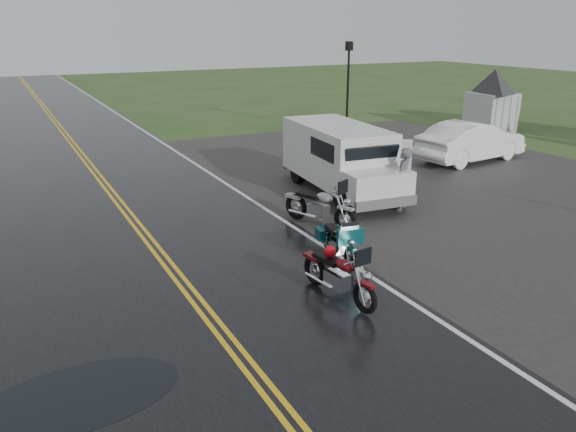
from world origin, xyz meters
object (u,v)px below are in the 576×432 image
object	(u,v)px
motorcycle_silver	(345,209)
van_white	(345,176)
visitor_center	(494,85)
motorcycle_red	(365,286)
lamp_post_far_right	(348,88)
motorcycle_teal	(351,250)
person_at_van	(402,180)
sedan_white	(471,142)

from	to	relation	value
motorcycle_silver	van_white	size ratio (longest dim) A/B	0.41
visitor_center	motorcycle_red	size ratio (longest dim) A/B	7.38
van_white	motorcycle_silver	bearing A→B (deg)	-116.26
visitor_center	motorcycle_silver	size ratio (longest dim) A/B	6.82
van_white	lamp_post_far_right	xyz separation A→B (m)	(7.11, 10.70, 1.18)
lamp_post_far_right	motorcycle_teal	bearing A→B (deg)	-122.94
visitor_center	lamp_post_far_right	bearing A→B (deg)	158.43
visitor_center	person_at_van	xyz separation A→B (m)	(-12.57, -8.51, -1.45)
motorcycle_silver	person_at_van	world-z (taller)	person_at_van
person_at_van	motorcycle_red	bearing A→B (deg)	8.84
van_white	person_at_van	world-z (taller)	van_white
motorcycle_red	person_at_van	xyz separation A→B (m)	(4.73, 4.86, 0.31)
visitor_center	motorcycle_teal	size ratio (longest dim) A/B	8.28
motorcycle_silver	person_at_van	xyz separation A→B (m)	(2.61, 0.92, 0.25)
motorcycle_silver	motorcycle_red	bearing A→B (deg)	-140.05
motorcycle_silver	sedan_white	distance (m)	10.33
motorcycle_teal	sedan_white	size ratio (longest dim) A/B	0.39
motorcycle_teal	van_white	bearing A→B (deg)	69.29
motorcycle_teal	van_white	size ratio (longest dim) A/B	0.33
van_white	person_at_van	distance (m)	1.78
sedan_white	lamp_post_far_right	size ratio (longest dim) A/B	1.06
motorcycle_teal	motorcycle_silver	bearing A→B (deg)	69.90
lamp_post_far_right	sedan_white	bearing A→B (deg)	-81.61
sedan_white	van_white	bearing A→B (deg)	105.39
person_at_van	motorcycle_teal	bearing A→B (deg)	1.60
visitor_center	motorcycle_red	xyz separation A→B (m)	(-17.30, -13.37, -1.76)
motorcycle_teal	sedan_white	xyz separation A→B (m)	(10.45, 6.92, 0.24)
motorcycle_red	sedan_white	xyz separation A→B (m)	(11.29, 8.68, 0.17)
person_at_van	sedan_white	xyz separation A→B (m)	(6.56, 3.82, -0.14)
visitor_center	motorcycle_teal	bearing A→B (deg)	-144.80
person_at_van	lamp_post_far_right	distance (m)	12.64
visitor_center	lamp_post_far_right	world-z (taller)	visitor_center
motorcycle_teal	van_white	xyz separation A→B (m)	(2.24, 3.72, 0.57)
visitor_center	van_white	bearing A→B (deg)	-150.98
motorcycle_red	person_at_van	size ratio (longest dim) A/B	1.15
visitor_center	motorcycle_red	world-z (taller)	visitor_center
motorcycle_teal	motorcycle_red	bearing A→B (deg)	-105.16
motorcycle_red	van_white	xyz separation A→B (m)	(3.08, 5.48, 0.50)
motorcycle_teal	person_at_van	world-z (taller)	person_at_van
motorcycle_red	sedan_white	distance (m)	14.25
visitor_center	van_white	world-z (taller)	visitor_center
sedan_white	lamp_post_far_right	bearing A→B (deg)	2.51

